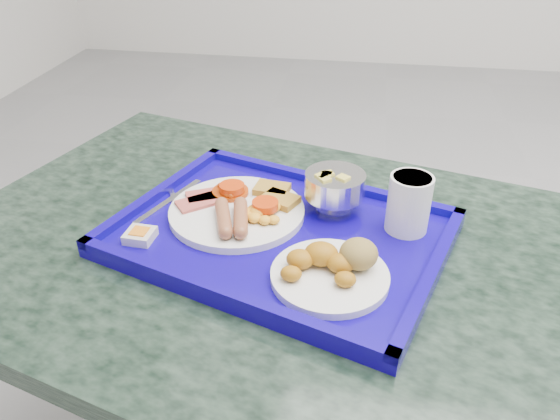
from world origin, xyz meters
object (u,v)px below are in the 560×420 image
object	(u,v)px
juice_cup	(409,202)
bread_plate	(333,267)
table	(280,326)
tray	(280,235)
main_plate	(240,209)
fruit_bowl	(335,186)

from	to	relation	value
juice_cup	bread_plate	bearing A→B (deg)	-126.43
table	tray	distance (m)	0.19
main_plate	fruit_bowl	bearing A→B (deg)	16.05
tray	bread_plate	distance (m)	0.14
table	bread_plate	distance (m)	0.24
bread_plate	juice_cup	xyz separation A→B (m)	(0.10, 0.14, 0.03)
tray	bread_plate	world-z (taller)	bread_plate
main_plate	bread_plate	xyz separation A→B (m)	(0.17, -0.14, 0.01)
table	fruit_bowl	xyz separation A→B (m)	(0.07, 0.09, 0.24)
main_plate	bread_plate	bearing A→B (deg)	-39.80
main_plate	fruit_bowl	world-z (taller)	fruit_bowl
bread_plate	juice_cup	size ratio (longest dim) A/B	1.77
tray	juice_cup	distance (m)	0.21
tray	juice_cup	bearing A→B (deg)	11.79
table	main_plate	world-z (taller)	main_plate
table	main_plate	xyz separation A→B (m)	(-0.08, 0.05, 0.20)
juice_cup	tray	bearing A→B (deg)	-168.21
bread_plate	fruit_bowl	xyz separation A→B (m)	(-0.01, 0.18, 0.03)
table	juice_cup	xyz separation A→B (m)	(0.19, 0.05, 0.24)
tray	juice_cup	world-z (taller)	juice_cup
tray	bread_plate	bearing A→B (deg)	-47.59
bread_plate	table	bearing A→B (deg)	135.08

